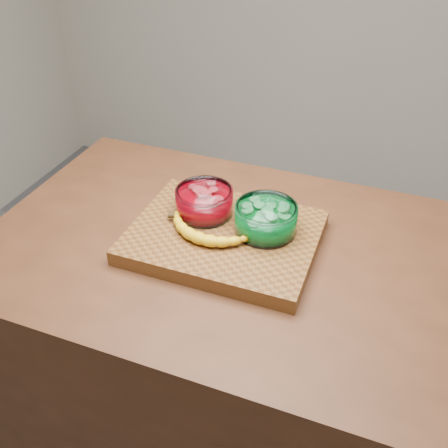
% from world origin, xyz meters
% --- Properties ---
extents(ground, '(3.50, 3.50, 0.00)m').
position_xyz_m(ground, '(0.00, 0.00, 0.00)').
color(ground, '#56565A').
rests_on(ground, ground).
extents(counter, '(1.20, 0.80, 0.90)m').
position_xyz_m(counter, '(0.00, 0.00, 0.45)').
color(counter, '#4C2917').
rests_on(counter, ground).
extents(cutting_board, '(0.45, 0.35, 0.04)m').
position_xyz_m(cutting_board, '(0.00, 0.00, 0.92)').
color(cutting_board, brown).
rests_on(cutting_board, counter).
extents(bowl_red, '(0.15, 0.15, 0.07)m').
position_xyz_m(bowl_red, '(-0.07, 0.05, 0.97)').
color(bowl_red, white).
rests_on(bowl_red, cutting_board).
extents(bowl_green, '(0.15, 0.15, 0.07)m').
position_xyz_m(bowl_green, '(0.09, 0.04, 0.97)').
color(bowl_green, white).
rests_on(bowl_green, cutting_board).
extents(banana, '(0.24, 0.12, 0.03)m').
position_xyz_m(banana, '(-0.03, -0.04, 0.96)').
color(banana, gold).
rests_on(banana, cutting_board).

